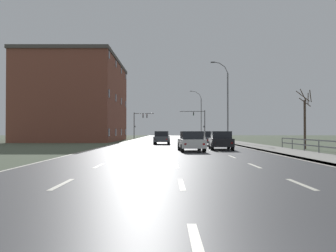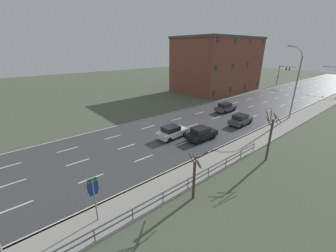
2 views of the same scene
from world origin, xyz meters
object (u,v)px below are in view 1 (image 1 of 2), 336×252
Objects in this scene: traffic_signal_right at (200,120)px; brick_building at (78,101)px; car_distant at (221,140)px; car_near_left at (162,138)px; street_lamp_midground at (227,103)px; traffic_signal_left at (139,121)px; street_lamp_distant at (201,115)px; car_far_left at (211,138)px; car_near_right at (192,141)px.

traffic_signal_right is 30.78m from brick_building.
car_distant is 1.00× the size of car_near_left.
street_lamp_midground is 33.38m from traffic_signal_left.
car_distant is 0.20× the size of brick_building.
traffic_signal_right is 1.51× the size of car_near_left.
street_lamp_distant is at bearing 89.19° from car_distant.
car_near_left is at bearing -102.34° from traffic_signal_right.
car_near_left is at bearing 115.88° from car_distant.
car_near_left is at bearing -80.78° from traffic_signal_left.
brick_building reaches higher than car_far_left.
street_lamp_midground is 0.96× the size of street_lamp_distant.
car_near_left is (5.68, -35.00, -3.12)m from traffic_signal_left.
traffic_signal_right is at bearing 80.86° from car_near_right.
brick_building is (-22.09, -21.30, 2.41)m from traffic_signal_right.
traffic_signal_right is 1.50× the size of car_far_left.
street_lamp_distant is 54.04m from car_distant.
brick_building reaches higher than car_near_right.
street_lamp_midground is 36.74m from street_lamp_distant.
street_lamp_midground is 2.61× the size of car_far_left.
car_far_left is at bearing 91.45° from car_distant.
street_lamp_midground is at bearing -24.37° from brick_building.
traffic_signal_left is at bearing 105.75° from car_distant.
brick_building is at bearing 116.21° from car_near_right.
car_near_right is at bearing -96.12° from street_lamp_distant.
traffic_signal_right is 0.30× the size of brick_building.
traffic_signal_right is at bearing 6.06° from traffic_signal_left.
traffic_signal_left is at bearing 102.98° from car_far_left.
car_far_left is 11.09m from car_near_right.
car_near_right is at bearing -60.75° from brick_building.
car_distant and car_near_left have the same top height.
street_lamp_midground is 20.85m from car_near_right.
traffic_signal_right is at bearing 89.48° from car_distant.
car_distant is (-0.19, -8.29, 0.00)m from car_far_left.
car_far_left is at bearing -44.26° from brick_building.
street_lamp_distant reaches higher than car_far_left.
street_lamp_distant is 56.68m from car_near_right.
car_near_left is (-5.37, 3.84, 0.00)m from car_far_left.
car_far_left is at bearing -33.26° from car_near_left.
car_far_left is at bearing -94.00° from street_lamp_distant.
brick_building is (-19.48, 18.99, 5.78)m from car_far_left.
street_lamp_midground reaches higher than car_near_left.
traffic_signal_left is at bearing -155.10° from street_lamp_distant.
car_near_left is (-8.54, -41.60, -4.70)m from street_lamp_distant.
car_near_right is (-6.06, -19.42, -4.55)m from street_lamp_midground.
traffic_signal_left is at bearing 66.98° from brick_building.
street_lamp_midground is 0.51× the size of brick_building.
car_far_left is at bearing -93.70° from traffic_signal_right.
traffic_signal_right reaches higher than car_near_left.
car_near_right is 3.60m from car_distant.
brick_building reaches higher than traffic_signal_left.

